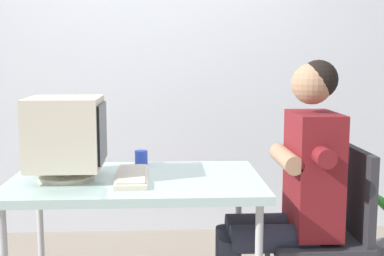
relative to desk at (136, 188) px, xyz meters
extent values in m
cube|color=silver|center=(0.30, 1.40, 0.81)|extent=(8.00, 0.10, 3.00)
cylinder|color=#B7B7BC|center=(-0.57, 0.33, -0.34)|extent=(0.04, 0.04, 0.70)
cylinder|color=#B7B7BC|center=(0.57, 0.33, -0.34)|extent=(0.04, 0.04, 0.70)
cube|color=silver|center=(0.00, 0.00, 0.03)|extent=(1.25, 0.78, 0.04)
cylinder|color=beige|center=(-0.34, -0.01, 0.06)|extent=(0.27, 0.27, 0.02)
cylinder|color=beige|center=(-0.34, -0.01, 0.09)|extent=(0.06, 0.06, 0.04)
cube|color=beige|center=(-0.34, -0.01, 0.28)|extent=(0.35, 0.34, 0.35)
cube|color=black|center=(-0.16, -0.01, 0.28)|extent=(0.01, 0.29, 0.28)
cube|color=beige|center=(-0.02, -0.03, 0.06)|extent=(0.17, 0.46, 0.02)
cube|color=beige|center=(-0.02, -0.03, 0.08)|extent=(0.14, 0.42, 0.01)
cube|color=#2D2D33|center=(0.90, -0.05, -0.28)|extent=(0.46, 0.46, 0.06)
cube|color=#2D2D33|center=(1.11, -0.05, -0.03)|extent=(0.04, 0.41, 0.44)
cube|color=maroon|center=(0.88, -0.05, 0.08)|extent=(0.22, 0.37, 0.61)
sphere|color=#A57A5B|center=(0.86, -0.05, 0.52)|extent=(0.20, 0.20, 0.20)
sphere|color=black|center=(0.89, -0.05, 0.54)|extent=(0.19, 0.19, 0.19)
cylinder|color=#262838|center=(0.67, -0.14, -0.23)|extent=(0.42, 0.14, 0.14)
cylinder|color=#262838|center=(0.67, 0.04, -0.23)|extent=(0.42, 0.14, 0.14)
cylinder|color=maroon|center=(0.86, -0.26, 0.20)|extent=(0.09, 0.14, 0.09)
cylinder|color=maroon|center=(0.86, 0.16, 0.20)|extent=(0.09, 0.14, 0.09)
cylinder|color=#A57A5B|center=(0.74, -0.05, 0.15)|extent=(0.09, 0.37, 0.09)
cone|color=#2D7D2C|center=(1.38, 0.42, -0.16)|extent=(0.33, 0.38, 0.30)
cone|color=#2D7D2C|center=(1.37, 0.21, -0.16)|extent=(0.37, 0.36, 0.30)
cylinder|color=blue|center=(0.01, 0.30, 0.09)|extent=(0.07, 0.07, 0.08)
torus|color=blue|center=(0.01, 0.34, 0.09)|extent=(0.06, 0.01, 0.06)
camera|label=1|loc=(0.15, -2.54, 0.66)|focal=48.32mm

